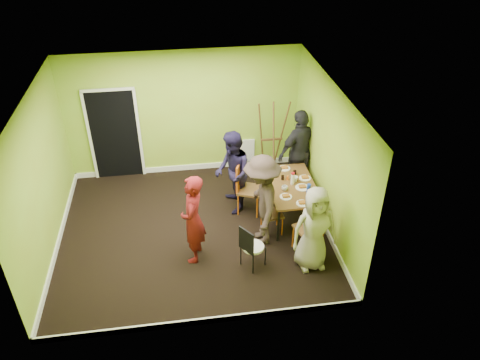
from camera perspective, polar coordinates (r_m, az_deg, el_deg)
The scene contains 28 objects.
ground at distance 9.03m, azimuth -5.62°, elevation -6.16°, with size 5.00×5.00×0.00m, color black.
room_walls at distance 8.48m, azimuth -6.16°, elevation -0.83°, with size 5.04×4.54×2.82m.
dining_table at distance 8.99m, azimuth 6.28°, elevation -0.89°, with size 0.90×1.50×0.75m.
chair_left_far at distance 9.16m, azimuth 0.66°, elevation -0.59°, with size 0.59×0.59×1.09m.
chair_left_near at distance 8.67m, azimuth 3.48°, elevation -3.74°, with size 0.41×0.40×0.90m.
chair_back_end at distance 9.75m, azimuth 7.06°, elevation 1.91°, with size 0.53×0.57×0.96m.
chair_front_end at distance 8.24m, azimuth 8.72°, elevation -5.70°, with size 0.54×0.54×1.04m.
chair_bentwood at distance 7.95m, azimuth 1.33°, elevation -7.98°, with size 0.47×0.46×0.86m.
easel at distance 10.29m, azimuth 3.93°, elevation 5.11°, with size 0.71×0.66×1.76m.
plate_near_left at distance 9.27m, azimuth 3.79°, elevation 0.87°, with size 0.23×0.23×0.01m, color white.
plate_near_right at distance 8.61m, azimuth 5.62°, elevation -2.05°, with size 0.23×0.23×0.01m, color white.
plate_far_back at distance 9.44m, azimuth 5.43°, elevation 1.43°, with size 0.24×0.24×0.01m, color white.
plate_far_front at distance 8.48m, azimuth 7.61°, elevation -2.84°, with size 0.23×0.23×0.01m, color white.
plate_wall_back at distance 9.18m, azimuth 7.93°, elevation 0.24°, with size 0.23×0.23×0.01m, color white.
plate_wall_front at distance 8.90m, azimuth 7.60°, elevation -0.90°, with size 0.26×0.26×0.01m, color white.
thermos at distance 8.93m, azimuth 6.42°, elevation 0.11°, with size 0.07×0.07×0.22m, color white.
blue_bottle at distance 8.74m, azimuth 8.37°, elevation -1.03°, with size 0.07×0.07×0.18m, color #1735B2.
orange_bottle at distance 9.08m, azimuth 5.82°, elevation 0.27°, with size 0.04×0.04×0.08m, color orange.
glass_mid at distance 9.07m, azimuth 5.21°, elevation 0.30°, with size 0.06×0.06×0.09m, color black.
glass_back at distance 9.26m, azimuth 6.68°, elevation 0.92°, with size 0.06×0.06×0.09m, color black.
glass_front at distance 8.55m, azimuth 8.21°, elevation -2.20°, with size 0.06×0.06×0.10m, color black.
cup_a at distance 8.78m, azimuth 5.47°, elevation -0.98°, with size 0.11×0.11×0.09m, color white.
cup_b at distance 9.04m, azimuth 6.72°, elevation 0.12°, with size 0.11×0.11×0.10m, color white.
person_standing at distance 7.95m, azimuth -5.74°, elevation -4.81°, with size 0.61×0.40×1.67m, color #5E1012.
person_left_far at distance 9.09m, azimuth -0.93°, elevation 0.90°, with size 0.83×0.64×1.70m, color black.
person_left_near at distance 8.24m, azimuth 2.67°, elevation -2.58°, with size 1.15×0.66×1.78m, color #312520.
person_back_end at distance 9.75m, azimuth 7.31°, elevation 3.50°, with size 1.08×0.45×1.83m, color black.
person_front_end at distance 7.88m, azimuth 9.03°, elevation -5.91°, with size 0.77×0.50×1.58m, color gray.
Camera 1 is at (-0.15, -6.99, 5.72)m, focal length 35.00 mm.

